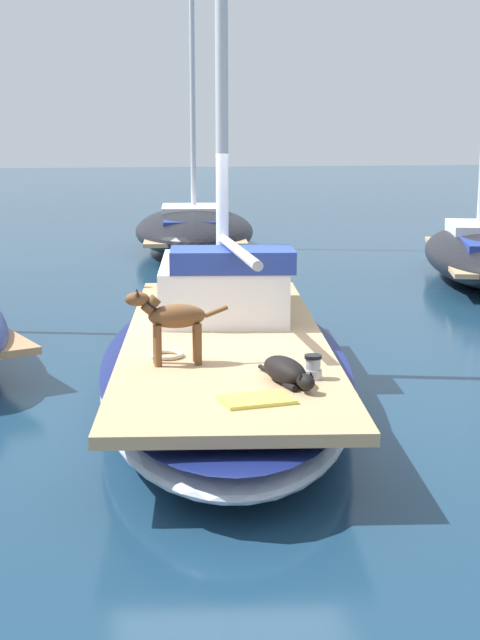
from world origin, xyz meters
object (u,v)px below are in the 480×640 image
object	(u,v)px
dog_brown	(172,319)
moored_boat_far_astern	(194,229)
dog_black	(287,372)
deck_towel	(257,400)
coiled_rope	(167,355)
sailboat_main	(225,364)
deck_winch	(313,368)

from	to	relation	value
dog_brown	moored_boat_far_astern	xyz separation A→B (m)	(1.70, 12.95, -0.55)
dog_black	deck_towel	world-z (taller)	dog_black
dog_black	coiled_rope	size ratio (longest dim) A/B	2.90
dog_black	moored_boat_far_astern	xyz separation A→B (m)	(0.82, 13.78, -0.24)
dog_black	moored_boat_far_astern	bearing A→B (deg)	86.61
deck_towel	sailboat_main	bearing A→B (deg)	87.41
dog_brown	coiled_rope	xyz separation A→B (m)	(-0.03, 0.28, -0.40)
dog_black	deck_winch	xyz separation A→B (m)	(0.26, 0.12, -0.01)
dog_black	dog_brown	bearing A→B (deg)	136.99
dog_black	deck_towel	distance (m)	0.59
sailboat_main	dog_brown	size ratio (longest dim) A/B	8.01
dog_brown	deck_towel	xyz separation A→B (m)	(0.54, -1.30, -0.41)
coiled_rope	deck_winch	bearing A→B (deg)	-40.01
sailboat_main	deck_winch	xyz separation A→B (m)	(0.49, -1.90, 0.42)
dog_black	deck_towel	xyz separation A→B (m)	(-0.34, -0.47, -0.09)
dog_brown	deck_winch	size ratio (longest dim) A/B	4.46
deck_winch	deck_towel	size ratio (longest dim) A/B	0.38
dog_black	coiled_rope	distance (m)	1.43
deck_winch	deck_towel	bearing A→B (deg)	-135.26
dog_brown	deck_winch	world-z (taller)	dog_brown
sailboat_main	dog_black	xyz separation A→B (m)	(0.23, -2.02, 0.43)
coiled_rope	deck_towel	distance (m)	1.67
deck_winch	moored_boat_far_astern	bearing A→B (deg)	87.65
sailboat_main	dog_black	distance (m)	2.08
dog_brown	dog_black	bearing A→B (deg)	-43.01
sailboat_main	dog_brown	xyz separation A→B (m)	(-0.66, -1.19, 0.75)
sailboat_main	moored_boat_far_astern	xyz separation A→B (m)	(1.05, 11.76, 0.19)
coiled_rope	moored_boat_far_astern	size ratio (longest dim) A/B	0.05
deck_towel	moored_boat_far_astern	distance (m)	14.30
sailboat_main	dog_brown	bearing A→B (deg)	-118.81
deck_winch	moored_boat_far_astern	world-z (taller)	moored_boat_far_astern
deck_winch	dog_brown	bearing A→B (deg)	148.34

